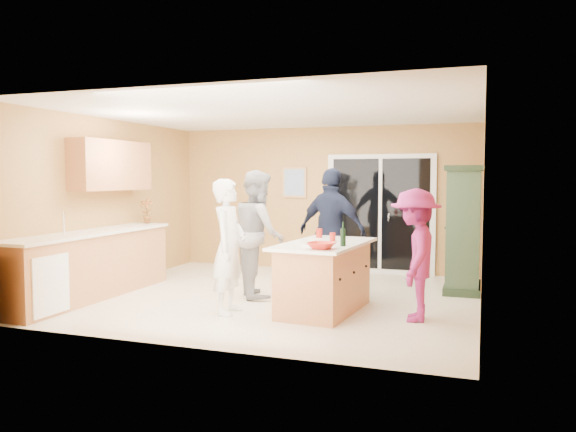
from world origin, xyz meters
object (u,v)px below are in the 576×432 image
(kitchen_island, at_px, (324,279))
(woman_magenta, at_px, (415,255))
(woman_navy, at_px, (332,231))
(green_hutch, at_px, (464,230))
(woman_white, at_px, (229,246))
(woman_grey, at_px, (259,233))

(kitchen_island, bearing_deg, woman_magenta, 1.16)
(woman_navy, bearing_deg, woman_magenta, 155.07)
(green_hutch, height_order, woman_magenta, green_hutch)
(kitchen_island, xyz_separation_m, woman_white, (-1.09, -0.49, 0.43))
(kitchen_island, bearing_deg, green_hutch, 54.61)
(woman_white, relative_size, woman_grey, 0.93)
(woman_grey, xyz_separation_m, woman_navy, (0.95, 0.49, 0.02))
(woman_white, xyz_separation_m, woman_magenta, (2.23, 0.41, -0.06))
(green_hutch, distance_m, woman_grey, 3.04)
(woman_grey, distance_m, woman_navy, 1.07)
(woman_magenta, bearing_deg, woman_grey, -109.85)
(green_hutch, bearing_deg, woman_magenta, -103.81)
(woman_white, height_order, woman_grey, woman_grey)
(green_hutch, relative_size, woman_navy, 1.02)
(woman_white, bearing_deg, woman_grey, -2.37)
(woman_white, xyz_separation_m, woman_navy, (0.92, 1.55, 0.08))
(kitchen_island, height_order, woman_navy, woman_navy)
(woman_magenta, bearing_deg, woman_navy, -134.75)
(woman_white, bearing_deg, kitchen_island, -70.24)
(woman_magenta, bearing_deg, green_hutch, 162.50)
(woman_white, bearing_deg, woman_navy, -34.85)
(kitchen_island, relative_size, green_hutch, 0.93)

